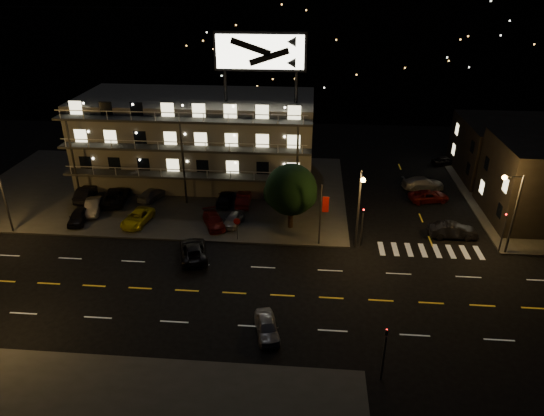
# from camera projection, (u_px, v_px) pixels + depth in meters

# --- Properties ---
(ground) EXTENTS (140.00, 140.00, 0.00)m
(ground) POSITION_uv_depth(u_px,v_px,m) (258.00, 294.00, 39.97)
(ground) COLOR black
(ground) RESTS_ON ground
(curb_nw) EXTENTS (44.00, 24.00, 0.15)m
(curb_nw) POSITION_uv_depth(u_px,v_px,m) (162.00, 189.00, 58.83)
(curb_nw) COLOR #353633
(curb_nw) RESTS_ON ground
(curb_ne) EXTENTS (16.00, 24.00, 0.15)m
(curb_ne) POSITION_uv_depth(u_px,v_px,m) (537.00, 202.00, 55.54)
(curb_ne) COLOR #353633
(curb_ne) RESTS_ON ground
(motel) EXTENTS (28.00, 13.80, 18.10)m
(motel) POSITION_uv_depth(u_px,v_px,m) (199.00, 138.00, 59.65)
(motel) COLOR gray
(motel) RESTS_ON ground
(side_bldg_back) EXTENTS (14.06, 12.00, 7.00)m
(side_bldg_back) POSITION_uv_depth(u_px,v_px,m) (518.00, 150.00, 61.15)
(side_bldg_back) COLOR black
(side_bldg_back) RESTS_ON ground
(hill_backdrop) EXTENTS (120.00, 25.00, 24.00)m
(hill_backdrop) POSITION_uv_depth(u_px,v_px,m) (265.00, 38.00, 96.66)
(hill_backdrop) COLOR black
(hill_backdrop) RESTS_ON ground
(streetlight_nc) EXTENTS (0.44, 1.92, 8.00)m
(streetlight_nc) POSITION_uv_depth(u_px,v_px,m) (359.00, 202.00, 44.21)
(streetlight_nc) COLOR #2D2D30
(streetlight_nc) RESTS_ON ground
(streetlight_ne) EXTENTS (1.92, 0.44, 8.00)m
(streetlight_ne) POSITION_uv_depth(u_px,v_px,m) (512.00, 206.00, 43.51)
(streetlight_ne) COLOR #2D2D30
(streetlight_ne) RESTS_ON ground
(signal_nw) EXTENTS (0.20, 0.27, 4.60)m
(signal_nw) POSITION_uv_depth(u_px,v_px,m) (362.00, 223.00, 45.73)
(signal_nw) COLOR #2D2D30
(signal_nw) RESTS_ON ground
(signal_sw) EXTENTS (0.20, 0.27, 4.60)m
(signal_sw) POSITION_uv_depth(u_px,v_px,m) (385.00, 349.00, 30.57)
(signal_sw) COLOR #2D2D30
(signal_sw) RESTS_ON ground
(signal_ne) EXTENTS (0.27, 0.20, 4.60)m
(signal_ne) POSITION_uv_depth(u_px,v_px,m) (504.00, 228.00, 44.76)
(signal_ne) COLOR #2D2D30
(signal_ne) RESTS_ON ground
(banner_north) EXTENTS (0.83, 0.16, 6.40)m
(banner_north) POSITION_uv_depth(u_px,v_px,m) (321.00, 214.00, 45.56)
(banner_north) COLOR #2D2D30
(banner_north) RESTS_ON ground
(stop_sign) EXTENTS (0.91, 0.11, 2.61)m
(stop_sign) POSITION_uv_depth(u_px,v_px,m) (237.00, 225.00, 47.08)
(stop_sign) COLOR #2D2D30
(stop_sign) RESTS_ON ground
(tree) EXTENTS (5.43, 5.23, 6.84)m
(tree) POSITION_uv_depth(u_px,v_px,m) (290.00, 191.00, 48.26)
(tree) COLOR black
(tree) RESTS_ON curb_nw
(lot_car_0) EXTENTS (2.17, 4.15, 1.35)m
(lot_car_0) POSITION_uv_depth(u_px,v_px,m) (78.00, 216.00, 50.77)
(lot_car_0) COLOR black
(lot_car_0) RESTS_ON curb_nw
(lot_car_1) EXTENTS (2.33, 4.49, 1.41)m
(lot_car_1) POSITION_uv_depth(u_px,v_px,m) (93.00, 207.00, 52.72)
(lot_car_1) COLOR gray
(lot_car_1) RESTS_ON curb_nw
(lot_car_2) EXTENTS (2.75, 4.83, 1.27)m
(lot_car_2) POSITION_uv_depth(u_px,v_px,m) (137.00, 218.00, 50.49)
(lot_car_2) COLOR yellow
(lot_car_2) RESTS_ON curb_nw
(lot_car_3) EXTENTS (3.32, 4.62, 1.24)m
(lot_car_3) POSITION_uv_depth(u_px,v_px,m) (214.00, 220.00, 49.99)
(lot_car_3) COLOR #5B0F0D
(lot_car_3) RESTS_ON curb_nw
(lot_car_4) EXTENTS (2.27, 3.83, 1.22)m
(lot_car_4) POSITION_uv_depth(u_px,v_px,m) (233.00, 219.00, 50.25)
(lot_car_4) COLOR gray
(lot_car_4) RESTS_ON curb_nw
(lot_car_5) EXTENTS (2.08, 4.73, 1.51)m
(lot_car_5) POSITION_uv_depth(u_px,v_px,m) (86.00, 193.00, 55.75)
(lot_car_5) COLOR black
(lot_car_5) RESTS_ON curb_nw
(lot_car_6) EXTENTS (3.14, 5.71, 1.52)m
(lot_car_6) POSITION_uv_depth(u_px,v_px,m) (115.00, 196.00, 54.99)
(lot_car_6) COLOR black
(lot_car_6) RESTS_ON curb_nw
(lot_car_7) EXTENTS (3.12, 4.57, 1.23)m
(lot_car_7) POSITION_uv_depth(u_px,v_px,m) (152.00, 194.00, 55.90)
(lot_car_7) COLOR gray
(lot_car_7) RESTS_ON curb_nw
(lot_car_8) EXTENTS (1.78, 4.25, 1.44)m
(lot_car_8) POSITION_uv_depth(u_px,v_px,m) (225.00, 198.00, 54.75)
(lot_car_8) COLOR black
(lot_car_8) RESTS_ON curb_nw
(lot_car_9) EXTENTS (1.73, 4.45, 1.44)m
(lot_car_9) POSITION_uv_depth(u_px,v_px,m) (243.00, 199.00, 54.43)
(lot_car_9) COLOR #5B0F0D
(lot_car_9) RESTS_ON curb_nw
(side_car_0) EXTENTS (4.63, 1.63, 1.52)m
(side_car_0) POSITION_uv_depth(u_px,v_px,m) (453.00, 231.00, 48.09)
(side_car_0) COLOR black
(side_car_0) RESTS_ON ground
(side_car_1) EXTENTS (4.95, 3.09, 1.28)m
(side_car_1) POSITION_uv_depth(u_px,v_px,m) (429.00, 196.00, 55.64)
(side_car_1) COLOR #5B0F0D
(side_car_1) RESTS_ON ground
(side_car_2) EXTENTS (5.33, 2.90, 1.46)m
(side_car_2) POSITION_uv_depth(u_px,v_px,m) (423.00, 183.00, 58.73)
(side_car_2) COLOR gray
(side_car_2) RESTS_ON ground
(side_car_3) EXTENTS (3.93, 2.37, 1.25)m
(side_car_3) POSITION_uv_depth(u_px,v_px,m) (445.00, 161.00, 65.88)
(side_car_3) COLOR black
(side_car_3) RESTS_ON ground
(road_car_east) EXTENTS (2.41, 4.09, 1.30)m
(road_car_east) POSITION_uv_depth(u_px,v_px,m) (267.00, 327.00, 35.38)
(road_car_east) COLOR gray
(road_car_east) RESTS_ON ground
(road_car_west) EXTENTS (3.73, 5.58, 1.42)m
(road_car_west) POSITION_uv_depth(u_px,v_px,m) (193.00, 250.00, 44.82)
(road_car_west) COLOR black
(road_car_west) RESTS_ON ground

